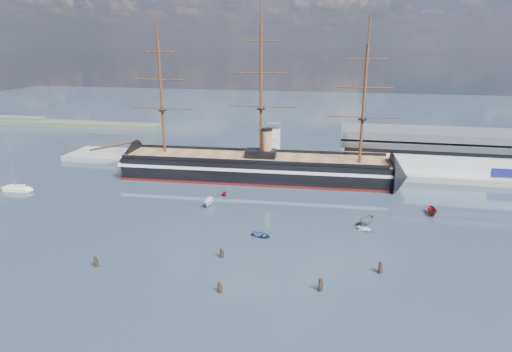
# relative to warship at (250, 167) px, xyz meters

# --- Properties ---
(ground) EXTENTS (600.00, 600.00, 0.00)m
(ground) POSITION_rel_warship_xyz_m (2.93, -20.00, -4.04)
(ground) COLOR #283445
(ground) RESTS_ON ground
(quay) EXTENTS (180.00, 18.00, 2.00)m
(quay) POSITION_rel_warship_xyz_m (12.93, 16.00, -4.04)
(quay) COLOR slate
(quay) RESTS_ON ground
(warehouse) EXTENTS (63.00, 21.00, 11.60)m
(warehouse) POSITION_rel_warship_xyz_m (60.93, 20.00, 3.95)
(warehouse) COLOR #B7BABC
(warehouse) RESTS_ON ground
(quay_tower) EXTENTS (5.00, 5.00, 15.00)m
(quay_tower) POSITION_rel_warship_xyz_m (5.93, 13.00, 5.72)
(quay_tower) COLOR silver
(quay_tower) RESTS_ON ground
(shoreline) EXTENTS (120.00, 10.00, 4.00)m
(shoreline) POSITION_rel_warship_xyz_m (-136.30, 75.00, -2.59)
(shoreline) COLOR #3F4C38
(shoreline) RESTS_ON ground
(warship) EXTENTS (113.27, 20.77, 53.94)m
(warship) POSITION_rel_warship_xyz_m (0.00, 0.00, 0.00)
(warship) COLOR black
(warship) RESTS_ON ground
(sailboat) EXTENTS (8.67, 2.95, 13.68)m
(sailboat) POSITION_rel_warship_xyz_m (-68.23, -27.04, -3.17)
(sailboat) COLOR beige
(sailboat) RESTS_ON ground
(motorboat_a) EXTENTS (6.64, 2.59, 2.63)m
(motorboat_a) POSITION_rel_warship_xyz_m (-5.78, -27.36, -4.04)
(motorboat_a) COLOR silver
(motorboat_a) RESTS_ON ground
(motorboat_b) EXTENTS (2.05, 3.27, 1.42)m
(motorboat_b) POSITION_rel_warship_xyz_m (12.43, -44.15, -4.04)
(motorboat_b) COLOR navy
(motorboat_b) RESTS_ON ground
(motorboat_c) EXTENTS (6.58, 5.46, 2.54)m
(motorboat_c) POSITION_rel_warship_xyz_m (37.20, -32.11, -4.04)
(motorboat_c) COLOR slate
(motorboat_c) RESTS_ON ground
(motorboat_d) EXTENTS (5.56, 3.90, 1.87)m
(motorboat_d) POSITION_rel_warship_xyz_m (-3.90, -18.16, -4.04)
(motorboat_d) COLOR maroon
(motorboat_d) RESTS_ON ground
(motorboat_e) EXTENTS (2.30, 3.07, 1.33)m
(motorboat_e) POSITION_rel_warship_xyz_m (37.06, -35.66, -4.04)
(motorboat_e) COLOR silver
(motorboat_e) RESTS_ON ground
(motorboat_f) EXTENTS (6.20, 2.55, 2.44)m
(motorboat_f) POSITION_rel_warship_xyz_m (54.76, -21.56, -4.04)
(motorboat_f) COLOR maroon
(motorboat_f) RESTS_ON ground
(piling_near_left) EXTENTS (0.64, 0.64, 3.03)m
(piling_near_left) POSITION_rel_warship_xyz_m (-18.12, -65.00, -4.04)
(piling_near_left) COLOR black
(piling_near_left) RESTS_ON ground
(piling_near_mid) EXTENTS (0.64, 0.64, 2.83)m
(piling_near_mid) POSITION_rel_warship_xyz_m (9.48, -69.12, -4.04)
(piling_near_mid) COLOR black
(piling_near_mid) RESTS_ON ground
(piling_near_right) EXTENTS (0.64, 0.64, 3.32)m
(piling_near_right) POSITION_rel_warship_xyz_m (27.58, -64.84, -4.04)
(piling_near_right) COLOR black
(piling_near_right) RESTS_ON ground
(piling_far_right) EXTENTS (0.64, 0.64, 3.18)m
(piling_far_right) POSITION_rel_warship_xyz_m (38.86, -55.91, -4.04)
(piling_far_right) COLOR black
(piling_far_right) RESTS_ON ground
(piling_extra) EXTENTS (0.64, 0.64, 2.81)m
(piling_extra) POSITION_rel_warship_xyz_m (6.06, -55.96, -4.04)
(piling_extra) COLOR black
(piling_extra) RESTS_ON ground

